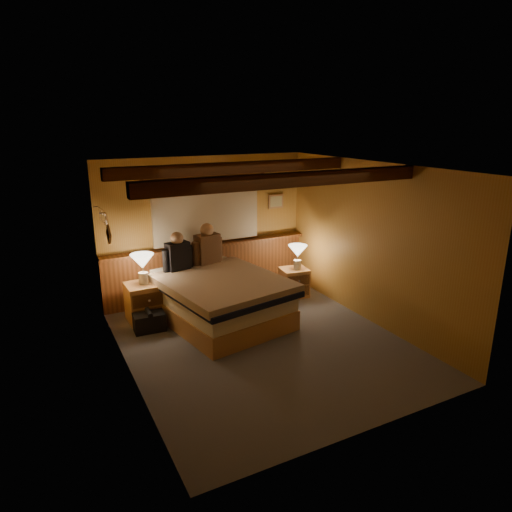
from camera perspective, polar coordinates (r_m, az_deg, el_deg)
floor at (r=6.41m, az=0.97°, el=-10.84°), size 4.20×4.20×0.00m
ceiling at (r=5.71m, az=1.08°, el=11.05°), size 4.20×4.20×0.00m
wall_back at (r=7.80m, az=-6.30°, el=3.52°), size 3.60×0.00×3.60m
wall_left at (r=5.38m, az=-16.16°, el=-3.09°), size 0.00×4.20×4.20m
wall_right at (r=6.95m, az=14.22°, el=1.49°), size 0.00×4.20×4.20m
wall_front at (r=4.33m, az=14.38°, el=-7.81°), size 3.60×0.00×3.60m
wainscot at (r=7.93m, az=-5.97°, el=-1.60°), size 3.60×0.23×0.94m
curtain_window at (r=7.67m, az=-6.19°, el=5.76°), size 2.18×0.09×1.11m
ceiling_beams at (r=5.85m, az=0.37°, el=10.30°), size 3.60×1.65×0.16m
coat_rail at (r=6.78m, az=-18.51°, el=4.82°), size 0.05×0.55×0.24m
framed_print at (r=8.28m, az=2.49°, el=6.84°), size 0.30×0.04×0.25m
bed at (r=6.96m, az=-4.52°, el=-5.30°), size 1.89×2.28×0.70m
nightstand_left at (r=7.18m, az=-13.68°, el=-5.61°), size 0.55×0.49×0.59m
nightstand_right at (r=7.97m, az=4.76°, el=-3.29°), size 0.50×0.46×0.49m
lamp_left at (r=6.99m, az=-14.02°, el=-0.86°), size 0.35×0.35×0.46m
lamp_right at (r=7.79m, az=5.23°, el=0.45°), size 0.33×0.33×0.43m
person_left at (r=7.22m, az=-9.76°, el=0.23°), size 0.51×0.27×0.63m
person_right at (r=7.49m, az=-6.10°, el=1.16°), size 0.56×0.30×0.69m
duffel_bag at (r=6.88m, az=-13.18°, el=-8.00°), size 0.46×0.29×0.32m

